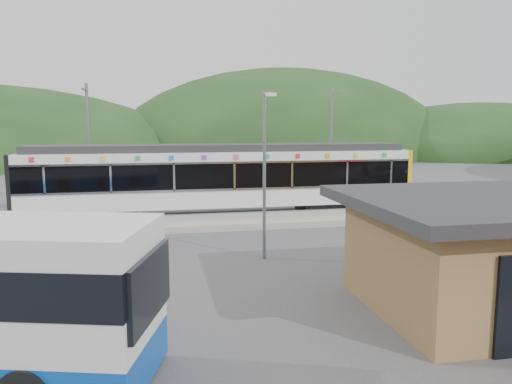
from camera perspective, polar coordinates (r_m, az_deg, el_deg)
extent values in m
plane|color=#4C4C4F|center=(20.99, -1.69, -5.50)|extent=(120.00, 120.00, 0.00)
ellipsoid|color=#1E3D19|center=(76.79, 3.25, 4.22)|extent=(52.00, 39.00, 26.00)
ellipsoid|color=#1E3D19|center=(83.74, 23.98, 3.86)|extent=(44.00, 33.00, 16.00)
cube|color=#9E9E99|center=(24.14, -3.02, -3.37)|extent=(26.00, 3.20, 0.30)
cube|color=yellow|center=(22.85, -2.54, -3.61)|extent=(26.00, 0.10, 0.01)
cube|color=black|center=(26.65, -16.92, -2.31)|extent=(3.20, 2.20, 0.56)
cube|color=black|center=(28.13, 8.20, -1.52)|extent=(3.20, 2.20, 0.56)
cube|color=silver|center=(26.62, -4.03, -0.38)|extent=(20.00, 2.90, 0.92)
cube|color=black|center=(26.48, -4.05, 2.15)|extent=(20.00, 2.96, 1.45)
cube|color=silver|center=(25.08, -3.59, 0.29)|extent=(20.00, 0.05, 0.10)
cube|color=silver|center=(24.94, -3.62, 3.36)|extent=(20.00, 0.05, 0.10)
cube|color=silver|center=(26.40, -4.07, 4.21)|extent=(20.00, 2.90, 0.45)
cube|color=#2D2D30|center=(26.38, -4.08, 5.08)|extent=(19.40, 2.50, 0.36)
cube|color=#E5B40C|center=(29.56, 15.81, 1.84)|extent=(0.24, 2.92, 3.00)
cube|color=black|center=(27.14, -25.70, 0.84)|extent=(0.20, 2.92, 3.00)
cube|color=silver|center=(25.29, -23.06, 1.28)|extent=(0.10, 0.05, 1.35)
cube|color=silver|center=(24.86, -16.27, 1.49)|extent=(0.10, 0.05, 1.35)
cube|color=silver|center=(24.78, -9.34, 1.68)|extent=(0.10, 0.05, 1.35)
cube|color=silver|center=(25.07, -2.48, 1.85)|extent=(0.10, 0.05, 1.35)
cube|color=silver|center=(25.71, 4.15, 1.98)|extent=(0.10, 0.05, 1.35)
cube|color=silver|center=(26.67, 10.37, 2.09)|extent=(0.10, 0.05, 1.35)
cube|color=silver|center=(27.69, 15.18, 2.15)|extent=(0.10, 0.05, 1.35)
cube|color=red|center=(25.33, -24.28, 3.39)|extent=(0.22, 0.04, 0.22)
cube|color=orange|center=(25.02, -20.70, 3.53)|extent=(0.22, 0.04, 0.22)
cube|color=yellow|center=(24.81, -17.05, 3.66)|extent=(0.22, 0.04, 0.22)
cube|color=green|center=(24.71, -13.34, 3.78)|extent=(0.22, 0.04, 0.22)
cube|color=blue|center=(24.71, -9.63, 3.88)|extent=(0.22, 0.04, 0.22)
cube|color=purple|center=(24.81, -5.92, 3.96)|extent=(0.22, 0.04, 0.22)
cube|color=#E54C8C|center=(25.02, -2.27, 4.03)|extent=(0.22, 0.04, 0.22)
cube|color=#19A5A5|center=(25.32, 1.32, 4.08)|extent=(0.22, 0.04, 0.22)
cube|color=red|center=(25.72, 4.81, 4.11)|extent=(0.22, 0.04, 0.22)
cube|color=orange|center=(26.21, 8.18, 4.13)|extent=(0.22, 0.04, 0.22)
cube|color=yellow|center=(26.79, 11.41, 4.13)|extent=(0.22, 0.04, 0.22)
cube|color=green|center=(27.45, 14.50, 4.13)|extent=(0.22, 0.04, 0.22)
cylinder|color=slate|center=(28.98, -18.54, 4.79)|extent=(0.18, 0.18, 7.00)
cube|color=slate|center=(28.21, -19.02, 11.00)|extent=(0.08, 1.80, 0.08)
cylinder|color=slate|center=(30.60, 8.56, 5.25)|extent=(0.18, 0.18, 7.00)
cube|color=slate|center=(29.87, 9.22, 11.12)|extent=(0.08, 1.80, 0.08)
cylinder|color=black|center=(10.50, -21.53, -17.43)|extent=(1.61, 2.81, 0.91)
cylinder|color=slate|center=(17.63, 0.96, 1.78)|extent=(0.12, 0.12, 5.96)
cube|color=slate|center=(17.12, 1.31, 11.26)|extent=(0.14, 1.00, 0.12)
cube|color=silver|center=(16.68, 1.65, 11.07)|extent=(0.35, 0.19, 0.12)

